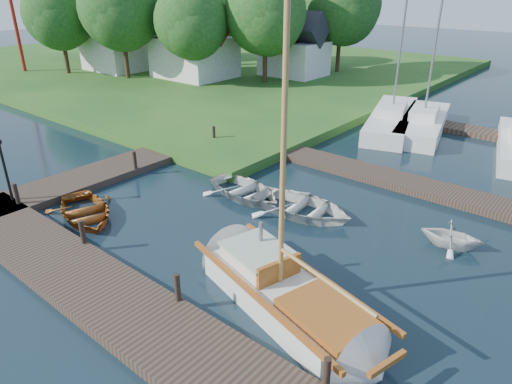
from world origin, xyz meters
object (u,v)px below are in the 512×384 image
Objects in this scene: house_a at (194,47)px; tree_5 at (153,9)px; mooring_post_4 at (135,160)px; tender_c at (302,204)px; mooring_post_1 at (82,232)px; tree_1 at (121,7)px; tender_d at (453,233)px; tree_2 at (192,20)px; marina_boat_1 at (423,122)px; tree_6 at (84,6)px; tender_a at (245,188)px; tree_7 at (342,3)px; sailboat at (288,298)px; marina_boat_0 at (392,118)px; mooring_post_5 at (214,134)px; dinghy at (84,209)px; house_c at (294,50)px; lamp_post at (3,161)px; tree_4 at (225,0)px; tree_3 at (266,12)px; mooring_post_0 at (16,194)px; tree_0 at (59,12)px; house_b at (117,44)px; mooring_post_3 at (327,374)px.

tree_5 is at bearing 157.95° from house_a.
tender_c is (7.91, 1.59, -0.29)m from mooring_post_4.
tree_1 is (-21.00, 17.05, 5.39)m from mooring_post_1.
house_a is (-25.97, 13.22, 2.45)m from tender_d.
mooring_post_4 is at bearing -51.95° from tree_2.
tree_6 is at bearing 73.74° from marina_boat_1.
tree_7 reaches higher than tender_a.
sailboat is 18.15m from marina_boat_0.
marina_boat_1 reaches higher than mooring_post_5.
mooring_post_1 is at bearing -73.84° from tree_7.
dinghy is (-2.05, 1.26, -0.33)m from mooring_post_1.
marina_boat_1 reaches higher than house_c.
tree_4 is (-14.00, 27.05, 4.50)m from lamp_post.
lamp_post is at bearing -75.41° from tree_3.
dinghy is 0.38× the size of tree_7.
mooring_post_0 is 24.49m from tree_3.
tree_0 is at bearing -123.69° from tree_4.
tender_a is at bearing 89.66° from tender_d.
tender_d is 0.20× the size of marina_boat_1.
tree_2 is 0.97× the size of tree_5.
house_a reaches higher than tender_c.
tender_d is 0.34× the size of house_b.
tree_0 is at bearing 84.51° from marina_boat_1.
dinghy is 31.44m from tree_4.
marina_boat_1 is (-3.31, 17.71, 0.22)m from sailboat.
tree_7 reaches higher than tree_5.
mooring_post_0 is 0.08× the size of sailboat.
mooring_post_1 is 27.11m from house_a.
marina_boat_1 reaches higher than mooring_post_3.
tree_0 is at bearing -45.00° from tree_6.
tree_2 reaches higher than mooring_post_5.
tender_a is at bearing 47.80° from mooring_post_0.
mooring_post_1 is 6.98m from sailboat.
lamp_post is 0.27× the size of tree_1.
marina_boat_1 is 1.18× the size of tree_0.
tree_0 is 6.35m from tree_1.
lamp_post is at bearing 180.00° from mooring_post_0.
lamp_post reaches higher than mooring_post_4.
marina_boat_0 is at bearing 7.43° from dinghy.
marina_boat_0 reaches higher than house_b.
tender_d is 0.21× the size of tree_1.
house_c is at bearing 39.10° from tender_a.
dinghy is at bearing 155.18° from tender_a.
mooring_post_0 is 0.08× the size of marina_boat_1.
tree_0 is (-35.97, 7.27, 5.02)m from tender_d.
tree_6 is (-33.00, 21.05, 4.94)m from mooring_post_1.
tree_2 is at bearing -135.00° from tree_3.
marina_boat_0 is at bearing 72.35° from mooring_post_0.
tender_a is 29.26m from house_b.
house_a is (-20.91, 14.41, 2.56)m from tender_c.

